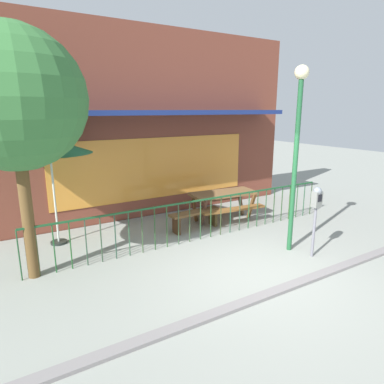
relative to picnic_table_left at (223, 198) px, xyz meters
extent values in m
plane|color=gray|center=(-1.33, -2.94, -0.61)|extent=(40.00, 40.00, 0.00)
cube|color=#3D261D|center=(-1.33, 1.63, -0.61)|extent=(8.96, 0.54, 0.01)
cube|color=brown|center=(-1.33, 1.63, 1.94)|extent=(8.96, 0.50, 5.09)
cube|color=orange|center=(-1.33, 1.37, 0.74)|extent=(5.82, 0.02, 1.70)
cube|color=navy|center=(-1.33, 0.91, 2.27)|extent=(7.62, 0.95, 0.12)
cube|color=#1A4E28|center=(-1.33, -0.92, 0.34)|extent=(7.53, 0.04, 0.04)
cylinder|color=#1D4626|center=(-5.09, -0.92, -0.14)|extent=(0.02, 0.02, 0.95)
cylinder|color=#244525|center=(-4.80, -0.92, -0.14)|extent=(0.02, 0.02, 0.95)
cylinder|color=#1A4C23|center=(-4.51, -0.92, -0.14)|extent=(0.02, 0.02, 0.95)
cylinder|color=#1B4E20|center=(-4.22, -0.92, -0.14)|extent=(0.02, 0.02, 0.95)
cylinder|color=#294330|center=(-3.93, -0.92, -0.14)|extent=(0.02, 0.02, 0.95)
cylinder|color=#29402B|center=(-3.64, -0.92, -0.14)|extent=(0.02, 0.02, 0.95)
cylinder|color=#203D2D|center=(-3.35, -0.92, -0.14)|extent=(0.02, 0.02, 0.95)
cylinder|color=#294D32|center=(-3.06, -0.92, -0.14)|extent=(0.02, 0.02, 0.95)
cylinder|color=#2D4728|center=(-2.77, -0.92, -0.14)|extent=(0.02, 0.02, 0.95)
cylinder|color=#204321|center=(-2.48, -0.92, -0.14)|extent=(0.02, 0.02, 0.95)
cylinder|color=#264B23|center=(-2.19, -0.92, -0.14)|extent=(0.02, 0.02, 0.95)
cylinder|color=#2B472B|center=(-1.90, -0.92, -0.14)|extent=(0.02, 0.02, 0.95)
cylinder|color=#2B4826|center=(-1.61, -0.92, -0.14)|extent=(0.02, 0.02, 0.95)
cylinder|color=#254D2A|center=(-1.33, -0.92, -0.14)|extent=(0.02, 0.02, 0.95)
cylinder|color=#224723|center=(-1.04, -0.92, -0.14)|extent=(0.02, 0.02, 0.95)
cylinder|color=#2A3E1F|center=(-0.75, -0.92, -0.14)|extent=(0.02, 0.02, 0.95)
cylinder|color=#1A4A30|center=(-0.46, -0.92, -0.14)|extent=(0.02, 0.02, 0.95)
cylinder|color=#284330|center=(-0.17, -0.92, -0.14)|extent=(0.02, 0.02, 0.95)
cylinder|color=#1C502A|center=(0.12, -0.92, -0.14)|extent=(0.02, 0.02, 0.95)
cylinder|color=#1F4625|center=(0.41, -0.92, -0.14)|extent=(0.02, 0.02, 0.95)
cylinder|color=#274C2D|center=(0.70, -0.92, -0.14)|extent=(0.02, 0.02, 0.95)
cylinder|color=#203F1F|center=(0.99, -0.92, -0.14)|extent=(0.02, 0.02, 0.95)
cylinder|color=#244121|center=(1.28, -0.92, -0.14)|extent=(0.02, 0.02, 0.95)
cylinder|color=#294C20|center=(1.57, -0.92, -0.14)|extent=(0.02, 0.02, 0.95)
cylinder|color=#224625|center=(1.86, -0.92, -0.14)|extent=(0.02, 0.02, 0.95)
cylinder|color=#1F472B|center=(2.15, -0.92, -0.14)|extent=(0.02, 0.02, 0.95)
cylinder|color=#253D21|center=(2.44, -0.92, -0.14)|extent=(0.02, 0.02, 0.95)
cube|color=brown|center=(0.00, 0.00, 0.13)|extent=(1.87, 0.95, 0.07)
cube|color=brown|center=(-0.06, -0.55, -0.17)|extent=(1.82, 0.46, 0.05)
cube|color=brown|center=(0.06, 0.55, -0.17)|extent=(1.82, 0.46, 0.05)
cube|color=brown|center=(-0.76, -0.20, -0.24)|extent=(0.11, 0.36, 0.78)
cube|color=brown|center=(-0.70, 0.36, -0.24)|extent=(0.11, 0.36, 0.78)
cube|color=brown|center=(0.70, -0.36, -0.24)|extent=(0.11, 0.36, 0.78)
cube|color=brown|center=(0.76, 0.20, -0.24)|extent=(0.11, 0.36, 0.78)
cylinder|color=black|center=(-4.20, 0.54, -0.59)|extent=(0.36, 0.36, 0.05)
cylinder|color=#B6BFB2|center=(-4.20, 0.54, 0.55)|extent=(0.04, 0.04, 2.32)
cone|color=#2D7646|center=(-4.20, 0.54, 1.60)|extent=(1.76, 1.76, 0.32)
cube|color=brown|center=(-1.07, -0.28, -0.16)|extent=(1.41, 0.39, 0.06)
cube|color=#4F321D|center=(-1.63, -0.31, -0.39)|extent=(0.08, 0.29, 0.45)
cube|color=#4C3D21|center=(-0.51, -0.26, -0.39)|extent=(0.08, 0.29, 0.45)
cylinder|color=slate|center=(0.14, -2.91, -0.08)|extent=(0.06, 0.06, 1.06)
cube|color=slate|center=(0.14, -2.91, 0.61)|extent=(0.18, 0.14, 0.32)
sphere|color=slate|center=(0.14, -2.91, 0.78)|extent=(0.17, 0.17, 0.17)
cube|color=black|center=(0.14, -2.98, 0.65)|extent=(0.11, 0.01, 0.14)
cylinder|color=brown|center=(-4.88, -0.87, 0.63)|extent=(0.21, 0.21, 2.48)
sphere|color=#356E36|center=(-4.88, -0.87, 2.51)|extent=(2.34, 2.34, 2.34)
cylinder|color=#1E5630|center=(0.01, -2.41, 1.15)|extent=(0.10, 0.10, 3.53)
sphere|color=beige|center=(0.01, -2.41, 3.04)|extent=(0.28, 0.28, 0.28)
cube|color=gray|center=(-1.33, -3.57, -0.61)|extent=(12.54, 0.20, 0.11)
camera|label=1|loc=(-5.33, -7.16, 2.35)|focal=31.61mm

